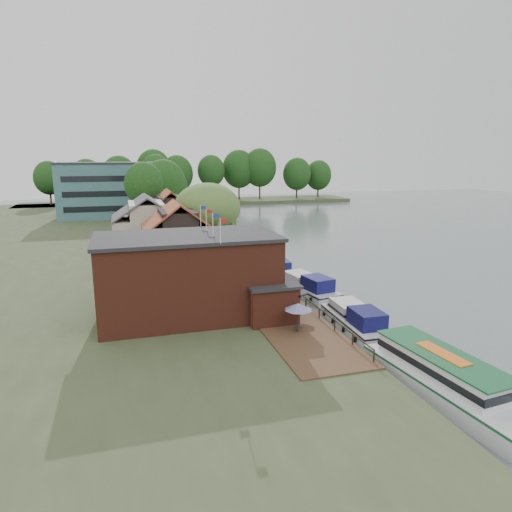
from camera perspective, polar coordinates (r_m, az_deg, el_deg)
ground at (r=47.07m, az=11.28°, el=-6.18°), size 260.00×260.00×0.00m
land_bank at (r=76.22m, az=-22.79°, el=0.66°), size 50.00×140.00×1.00m
quay_deck at (r=52.89m, az=-1.47°, el=-2.65°), size 6.00×50.00×0.10m
quay_rail at (r=53.97m, az=1.16°, el=-1.84°), size 0.20×49.00×1.00m
pub at (r=40.30m, az=-5.69°, el=-2.27°), size 20.00×11.00×7.30m
hotel_block at (r=109.59m, az=-17.01°, el=7.96°), size 25.40×12.40×12.30m
cottage_a at (r=54.53m, az=-9.72°, el=2.16°), size 8.60×7.60×8.50m
cottage_b at (r=64.13m, az=-13.47°, el=3.54°), size 9.60×8.60×8.50m
cottage_c at (r=73.31m, az=-10.74°, el=4.76°), size 7.60×7.60×8.50m
willow at (r=59.91m, az=-6.05°, el=4.13°), size 8.60×8.60×10.43m
umbrella_0 at (r=36.65m, az=5.28°, el=-7.66°), size 2.24×2.24×2.38m
umbrella_1 at (r=40.48m, az=4.49°, el=-5.67°), size 2.23×2.23×2.38m
umbrella_2 at (r=42.82m, az=2.83°, el=-4.62°), size 2.45×2.45×2.38m
umbrella_3 at (r=45.08m, az=2.20°, el=-3.73°), size 1.94×1.94×2.38m
umbrella_4 at (r=47.23m, az=1.07°, el=-2.96°), size 2.14×2.14×2.38m
umbrella_5 at (r=51.04m, az=-0.20°, el=-1.77°), size 2.31×2.31×2.38m
cruiser_0 at (r=40.64m, az=12.38°, el=-7.43°), size 3.64×10.24×2.47m
cruiser_1 at (r=49.63m, az=6.44°, el=-3.50°), size 5.05×10.74×2.52m
cruiser_2 at (r=57.26m, az=2.51°, el=-1.30°), size 4.12×10.26×2.43m
cruiser_3 at (r=67.56m, az=-0.29°, el=0.75°), size 5.49×9.60×2.19m
tour_boat at (r=31.60m, az=22.92°, el=-13.82°), size 4.93×13.24×2.82m
swan at (r=37.51m, az=14.40°, el=-10.94°), size 0.44×0.44×0.44m
bank_tree_0 at (r=80.53m, az=-13.74°, el=6.85°), size 6.53×6.53×12.80m
bank_tree_1 at (r=91.91m, az=-11.38°, el=7.72°), size 8.73×8.73×13.10m
bank_tree_2 at (r=98.60m, az=-10.76°, el=7.61°), size 7.83×7.83×11.56m
bank_tree_3 at (r=116.61m, az=-11.05°, el=7.96°), size 6.00×6.00×10.03m
bank_tree_4 at (r=126.66m, az=-14.76°, el=8.59°), size 8.97×8.97×12.06m
bank_tree_5 at (r=135.30m, az=-12.39°, el=9.37°), size 7.83×7.83×14.10m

